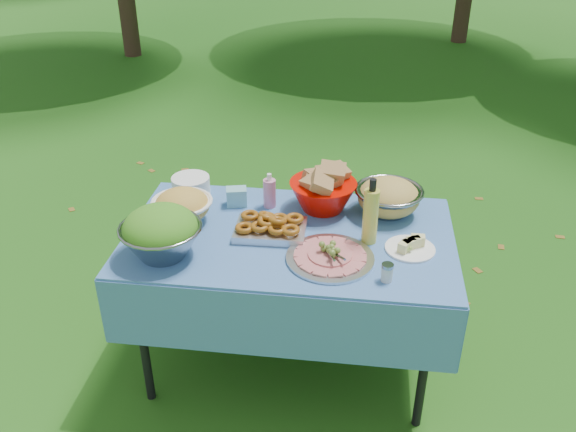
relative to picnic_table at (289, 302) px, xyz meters
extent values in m
plane|color=#0B370A|center=(0.00, 0.00, -0.38)|extent=(80.00, 80.00, 0.00)
cube|color=#80C1F5|center=(0.00, 0.00, 0.00)|extent=(1.46, 0.86, 0.76)
cylinder|color=white|center=(-0.54, 0.33, 0.43)|extent=(0.23, 0.23, 0.09)
cube|color=#7CC3D1|center=(-0.29, 0.24, 0.42)|extent=(0.11, 0.09, 0.09)
cylinder|color=pink|center=(-0.13, 0.25, 0.47)|extent=(0.07, 0.07, 0.17)
cube|color=silver|center=(-0.08, 0.00, 0.42)|extent=(0.32, 0.23, 0.07)
cylinder|color=silver|center=(0.19, -0.17, 0.42)|extent=(0.46, 0.46, 0.09)
cylinder|color=gold|center=(0.35, -0.01, 0.53)|extent=(0.07, 0.07, 0.30)
cylinder|color=white|center=(0.53, -0.06, 0.41)|extent=(0.25, 0.25, 0.06)
cylinder|color=silver|center=(0.43, -0.30, 0.42)|extent=(0.05, 0.05, 0.08)
camera|label=1|loc=(0.29, -2.30, 1.81)|focal=38.00mm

